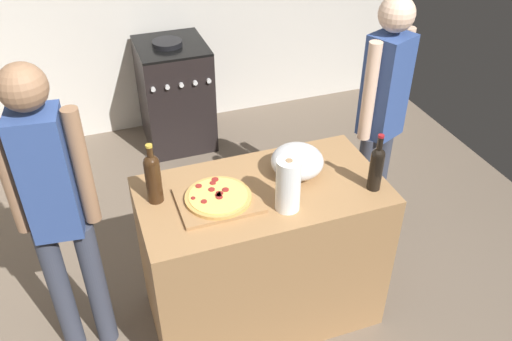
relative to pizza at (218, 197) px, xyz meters
The scene contains 11 objects.
ground_plane 1.35m from the pizza, 76.14° to the left, with size 4.72×3.65×0.02m, color #6B5B4C.
counter 0.55m from the pizza, ahead, with size 1.27×0.67×0.92m, color #9E7247.
cutting_board 0.02m from the pizza, 73.43° to the right, with size 0.40×0.32×0.02m, color #9E7247.
pizza is the anchor object (origin of this frame).
mixing_bowl 0.46m from the pizza, 10.17° to the left, with size 0.28×0.28×0.17m.
paper_towel_roll 0.36m from the pizza, 27.32° to the right, with size 0.12×0.12×0.28m.
wine_bottle_clear 0.80m from the pizza, 11.39° to the right, with size 0.07×0.07×0.32m.
wine_bottle_green 0.33m from the pizza, 157.84° to the left, with size 0.08×0.08×0.32m.
stove 2.16m from the pizza, 84.29° to the left, with size 0.56×0.63×0.94m.
person_in_stripes 0.76m from the pizza, 169.45° to the left, with size 0.39×0.22×1.71m.
person_in_red 1.23m from the pizza, 19.82° to the left, with size 0.36×0.27×1.69m.
Camera 1 is at (-0.74, -1.40, 2.58)m, focal length 37.62 mm.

